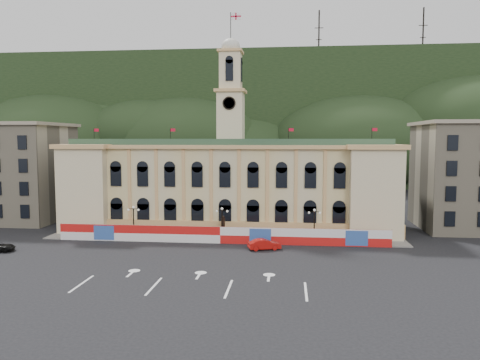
# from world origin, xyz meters

# --- Properties ---
(ground) EXTENTS (260.00, 260.00, 0.00)m
(ground) POSITION_xyz_m (0.00, 0.00, 0.00)
(ground) COLOR black
(ground) RESTS_ON ground
(lane_markings) EXTENTS (26.00, 10.00, 0.02)m
(lane_markings) POSITION_xyz_m (0.00, -5.00, 0.00)
(lane_markings) COLOR white
(lane_markings) RESTS_ON ground
(hill_ridge) EXTENTS (230.00, 80.00, 64.00)m
(hill_ridge) POSITION_xyz_m (0.03, 121.99, 19.48)
(hill_ridge) COLOR black
(hill_ridge) RESTS_ON ground
(city_hall) EXTENTS (56.20, 17.60, 37.10)m
(city_hall) POSITION_xyz_m (0.00, 27.63, 7.85)
(city_hall) COLOR #C8BB90
(city_hall) RESTS_ON ground
(side_building_left) EXTENTS (21.00, 17.00, 18.60)m
(side_building_left) POSITION_xyz_m (-43.00, 30.93, 9.33)
(side_building_left) COLOR tan
(side_building_left) RESTS_ON ground
(hoarding_fence) EXTENTS (50.00, 0.44, 2.50)m
(hoarding_fence) POSITION_xyz_m (0.06, 15.07, 1.25)
(hoarding_fence) COLOR red
(hoarding_fence) RESTS_ON ground
(pavement) EXTENTS (56.00, 5.50, 0.16)m
(pavement) POSITION_xyz_m (0.00, 17.75, 0.08)
(pavement) COLOR slate
(pavement) RESTS_ON ground
(statue) EXTENTS (1.40, 1.40, 3.72)m
(statue) POSITION_xyz_m (0.00, 18.00, 1.19)
(statue) COLOR #595651
(statue) RESTS_ON ground
(lamp_left) EXTENTS (1.96, 0.44, 5.15)m
(lamp_left) POSITION_xyz_m (-14.00, 17.00, 3.07)
(lamp_left) COLOR black
(lamp_left) RESTS_ON ground
(lamp_center) EXTENTS (1.96, 0.44, 5.15)m
(lamp_center) POSITION_xyz_m (0.00, 17.00, 3.07)
(lamp_center) COLOR black
(lamp_center) RESTS_ON ground
(lamp_right) EXTENTS (1.96, 0.44, 5.15)m
(lamp_right) POSITION_xyz_m (14.00, 17.00, 3.07)
(lamp_right) COLOR black
(lamp_right) RESTS_ON ground
(red_sedan) EXTENTS (4.34, 5.59, 1.53)m
(red_sedan) POSITION_xyz_m (6.78, 11.67, 0.76)
(red_sedan) COLOR #A50F0B
(red_sedan) RESTS_ON ground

